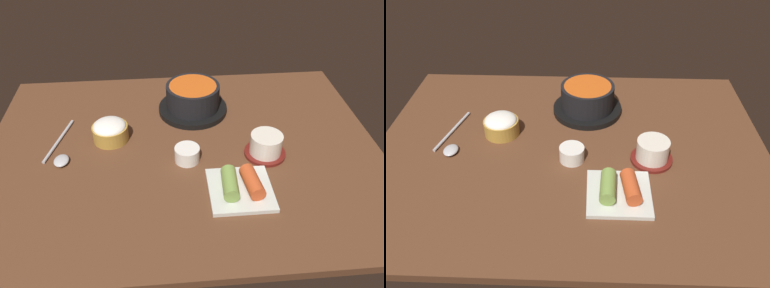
% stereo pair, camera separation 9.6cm
% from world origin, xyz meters
% --- Properties ---
extents(dining_table, '(1.00, 0.76, 0.02)m').
position_xyz_m(dining_table, '(0.00, 0.00, 0.01)').
color(dining_table, '#56331E').
rests_on(dining_table, ground).
extents(stone_pot, '(0.20, 0.20, 0.08)m').
position_xyz_m(stone_pot, '(0.04, 0.17, 0.06)').
color(stone_pot, black).
rests_on(stone_pot, dining_table).
extents(rice_bowl, '(0.09, 0.09, 0.06)m').
position_xyz_m(rice_bowl, '(-0.19, 0.06, 0.05)').
color(rice_bowl, '#B78C38').
rests_on(rice_bowl, dining_table).
extents(tea_cup_with_saucer, '(0.10, 0.10, 0.06)m').
position_xyz_m(tea_cup_with_saucer, '(0.20, -0.04, 0.05)').
color(tea_cup_with_saucer, maroon).
rests_on(tea_cup_with_saucer, dining_table).
extents(banchan_cup_center, '(0.06, 0.06, 0.04)m').
position_xyz_m(banchan_cup_center, '(0.01, -0.04, 0.04)').
color(banchan_cup_center, white).
rests_on(banchan_cup_center, dining_table).
extents(kimchi_plate, '(0.14, 0.14, 0.04)m').
position_xyz_m(kimchi_plate, '(0.12, -0.16, 0.04)').
color(kimchi_plate, silver).
rests_on(kimchi_plate, dining_table).
extents(spoon, '(0.07, 0.20, 0.01)m').
position_xyz_m(spoon, '(-0.31, 0.00, 0.03)').
color(spoon, '#B7B7BC').
rests_on(spoon, dining_table).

